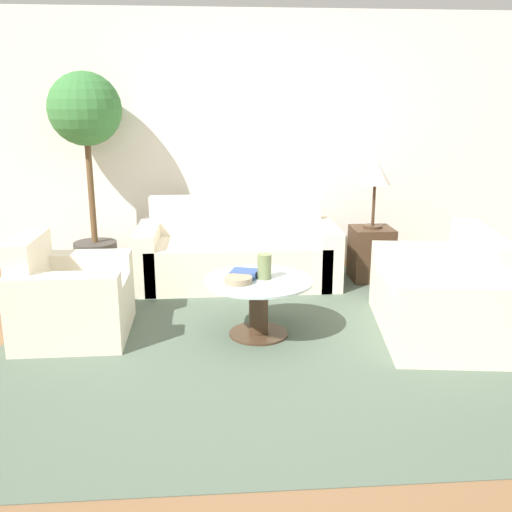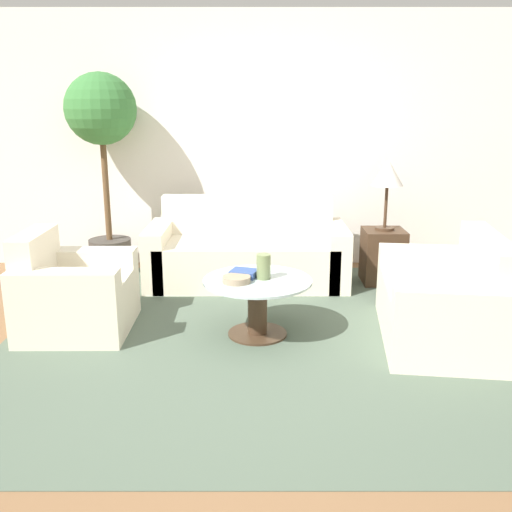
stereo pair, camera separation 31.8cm
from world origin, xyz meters
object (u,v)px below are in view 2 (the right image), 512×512
potted_plant (101,134)px  vase (262,267)px  sofa_main (246,254)px  table_lamp (386,175)px  loveseat (448,304)px  book_stack (243,273)px  coffee_table (256,299)px  armchair (69,297)px  bowl (235,279)px

potted_plant → vase: potted_plant is taller
sofa_main → table_lamp: table_lamp is taller
loveseat → potted_plant: (-2.91, 1.74, 1.13)m
book_stack → potted_plant: bearing=149.1°
loveseat → potted_plant: size_ratio=0.70×
vase → loveseat: bearing=-3.8°
coffee_table → armchair: bearing=175.7°
loveseat → vase: size_ratio=7.46×
sofa_main → loveseat: bearing=-43.9°
sofa_main → coffee_table: 1.38m
table_lamp → vase: 1.82m
vase → book_stack: (-0.14, 0.05, -0.07)m
potted_plant → coffee_table: bearing=-47.8°
armchair → loveseat: size_ratio=0.59×
book_stack → loveseat: bearing=12.1°
bowl → vase: bearing=24.8°
vase → table_lamp: bearing=47.9°
bowl → coffee_table: bearing=24.9°
potted_plant → bowl: (1.36, -1.74, -0.94)m
coffee_table → potted_plant: 2.51m
vase → book_stack: bearing=159.6°
vase → book_stack: 0.17m
table_lamp → book_stack: table_lamp is taller
loveseat → bowl: bearing=-82.6°
loveseat → coffee_table: 1.40m
armchair → vase: armchair is taller
loveseat → table_lamp: (-0.19, 1.39, 0.77)m
coffee_table → potted_plant: bearing=132.2°
sofa_main → coffee_table: (0.10, -1.38, 0.01)m
loveseat → armchair: bearing=-86.2°
coffee_table → loveseat: bearing=-2.9°
sofa_main → vase: sofa_main is taller
bowl → sofa_main: bearing=87.9°
sofa_main → table_lamp: bearing=-2.6°
loveseat → vase: bearing=-86.4°
table_lamp → book_stack: size_ratio=2.90×
table_lamp → armchair: bearing=-155.4°
sofa_main → armchair: 1.83m
sofa_main → book_stack: 1.32m
sofa_main → potted_plant: size_ratio=0.95×
book_stack → coffee_table: bearing=-18.8°
armchair → book_stack: bearing=-91.9°
potted_plant → book_stack: size_ratio=8.64×
armchair → potted_plant: size_ratio=0.41×
potted_plant → bowl: size_ratio=9.70×
bowl → potted_plant: bearing=128.0°
vase → bowl: 0.23m
vase → bowl: bearing=-155.2°
table_lamp → potted_plant: potted_plant is taller
coffee_table → bowl: size_ratio=3.94×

